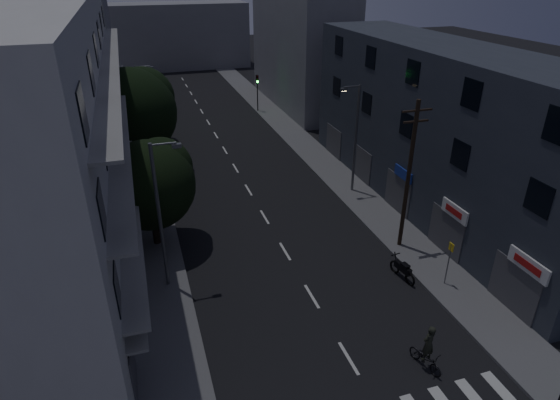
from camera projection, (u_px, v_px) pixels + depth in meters
ground at (234, 166)px, 40.17m from camera, size 160.00×160.00×0.00m
sidewalk_left at (144, 176)px, 38.11m from camera, size 3.00×90.00×0.15m
sidewalk_right at (316, 155)px, 42.16m from camera, size 3.00×90.00×0.15m
lane_markings at (220, 142)px, 45.48m from camera, size 0.15×60.50×0.01m
building_left at (58, 124)px, 27.82m from camera, size 7.00×36.00×14.00m
building_right at (440, 130)px, 31.57m from camera, size 6.19×28.00×11.00m
building_far_left at (83, 38)px, 52.86m from camera, size 6.00×20.00×16.00m
building_far_right at (300, 50)px, 54.92m from camera, size 6.00×20.00×13.00m
building_far_end at (172, 36)px, 76.16m from camera, size 24.00×8.00×10.00m
tree_near at (150, 181)px, 27.11m from camera, size 5.33×5.33×6.57m
tree_mid at (132, 109)px, 36.19m from camera, size 6.92×6.92×8.51m
tree_far at (137, 99)px, 43.30m from camera, size 5.39×5.39×6.66m
traffic_signal_far_right at (257, 85)px, 53.45m from camera, size 0.28×0.37×4.10m
traffic_signal_far_left at (145, 97)px, 48.82m from camera, size 0.28×0.37×4.10m
street_lamp_left_near at (161, 211)px, 23.19m from camera, size 1.51×0.25×8.00m
street_lamp_right at (355, 134)px, 33.58m from camera, size 1.51×0.25×8.00m
street_lamp_left_far at (142, 109)px, 39.49m from camera, size 1.51×0.25×8.00m
utility_pole at (409, 174)px, 26.57m from camera, size 1.80×0.24×9.00m
bus_stop_sign at (450, 256)px, 24.42m from camera, size 0.06×0.35×2.52m
motorcycle at (402, 270)px, 25.65m from camera, size 0.62×2.05×1.32m
cyclist at (427, 354)px, 19.84m from camera, size 1.04×1.86×2.23m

